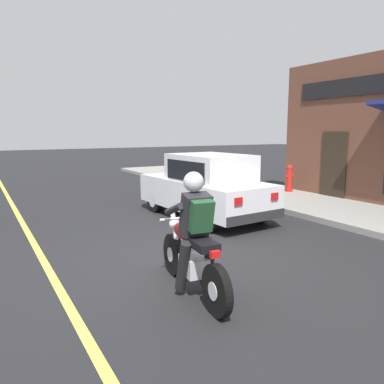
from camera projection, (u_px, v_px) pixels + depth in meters
name	position (u px, v px, depth m)	size (l,w,h in m)	color
ground_plane	(170.00, 262.00, 6.15)	(80.00, 80.00, 0.00)	black
sidewalk_curb	(285.00, 199.00, 11.41)	(2.60, 22.00, 0.14)	gray
lane_stripe	(28.00, 234.00, 7.81)	(0.12, 19.80, 0.01)	#D1C64C
motorcycle_with_rider	(193.00, 244.00, 4.85)	(0.62, 2.02, 1.62)	black
car_hatchback	(206.00, 187.00, 9.15)	(1.88, 3.88, 1.57)	black
fire_hydrant	(289.00, 178.00, 12.32)	(0.36, 0.24, 0.88)	red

